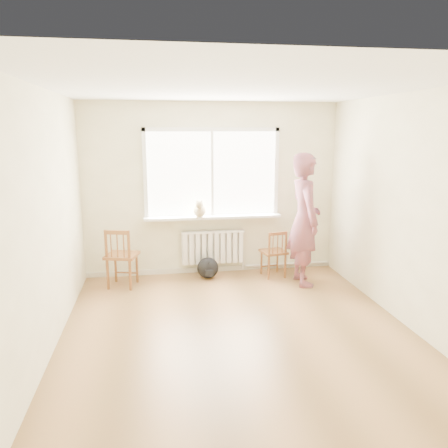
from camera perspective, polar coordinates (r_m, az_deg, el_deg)
name	(u,v)px	position (r m, az deg, el deg)	size (l,w,h in m)	color
floor	(238,333)	(5.16, 1.89, -13.98)	(4.50, 4.50, 0.00)	#9F6F41
ceiling	(240,87)	(4.65, 2.13, 17.44)	(4.50, 4.50, 0.00)	white
back_wall	(212,190)	(6.91, -1.59, 4.52)	(4.00, 0.01, 2.70)	#F2EAC1
window	(212,170)	(6.85, -1.58, 7.08)	(2.12, 0.05, 1.42)	white
windowsill	(213,217)	(6.87, -1.45, 0.92)	(2.15, 0.22, 0.04)	white
radiator	(213,247)	(7.00, -1.45, -2.99)	(1.00, 0.12, 0.55)	white
heating_pipe	(287,264)	(7.40, 8.21, -5.18)	(0.04, 0.04, 1.40)	silver
baseboard	(212,269)	(7.19, -1.52, -5.90)	(4.00, 0.03, 0.08)	beige
chair_left	(121,258)	(6.56, -13.32, -4.31)	(0.53, 0.52, 0.89)	brown
chair_right	(275,254)	(6.89, 6.62, -3.86)	(0.42, 0.41, 0.75)	brown
person	(304,220)	(6.53, 10.45, 0.56)	(0.71, 0.47, 1.96)	#CB4443
cat	(199,210)	(6.74, -3.22, 1.90)	(0.23, 0.45, 0.30)	beige
backpack	(208,268)	(6.84, -2.13, -5.75)	(0.33, 0.25, 0.33)	black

